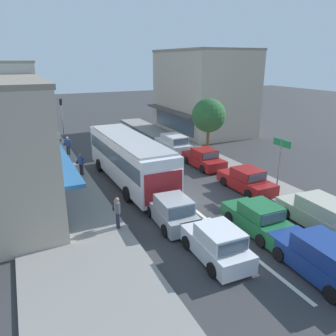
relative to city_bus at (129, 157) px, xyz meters
The scene contains 20 objects.
ground_plane 5.01m from the city_bus, 65.60° to the right, with size 140.00×140.00×0.00m, color #353538.
lane_centre_line 2.69m from the city_bus, ahead, with size 0.20×28.00×0.01m, color silver.
sidewalk_left 5.50m from the city_bus, 160.08° to the left, with size 5.20×44.00×0.14m, color gray.
kerb_right 8.51m from the city_bus, 12.29° to the left, with size 2.80×44.00×0.12m, color gray.
building_right_far 18.73m from the city_bus, 43.68° to the left, with size 8.58×11.74×9.24m.
city_bus is the anchor object (origin of this frame).
hatchback_adjacent_lane_lead 10.37m from the city_bus, 87.98° to the right, with size 1.89×3.74×1.54m.
wagon_adjacent_lane_trail 13.59m from the city_bus, 75.08° to the right, with size 2.09×4.58×1.58m.
sedan_queue_gap_filler 9.93m from the city_bus, 68.63° to the right, with size 1.96×4.23×1.47m.
hatchback_queue_far_back 6.78m from the city_bus, 89.96° to the right, with size 1.92×3.76×1.54m.
parked_wagon_kerb_front 12.25m from the city_bus, 56.88° to the right, with size 2.05×4.56×1.58m.
parked_sedan_kerb_second 7.98m from the city_bus, 35.12° to the right, with size 1.98×4.24×1.47m.
parked_sedan_kerb_third 6.65m from the city_bus, ahead, with size 1.92×4.21×1.47m.
parked_wagon_kerb_rear 8.84m from the city_bus, 43.86° to the left, with size 1.99×4.52×1.58m.
traffic_light_downstreet 16.64m from the city_bus, 96.94° to the left, with size 0.32×0.24×4.20m.
directional_road_sign 9.84m from the city_bus, 35.83° to the right, with size 0.10×1.40×3.60m.
street_tree_right 8.99m from the city_bus, 20.90° to the left, with size 2.88×2.88×5.10m.
pedestrian_with_handbag_near 6.72m from the city_bus, 114.07° to the right, with size 0.27×0.65×1.63m.
pedestrian_browsing_midblock 9.04m from the city_bus, 108.07° to the left, with size 0.62×0.47×1.63m.
pedestrian_far_walker 3.94m from the city_bus, 136.61° to the left, with size 0.54×0.57×1.63m.
Camera 1 is at (-8.63, -16.20, 8.17)m, focal length 35.00 mm.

